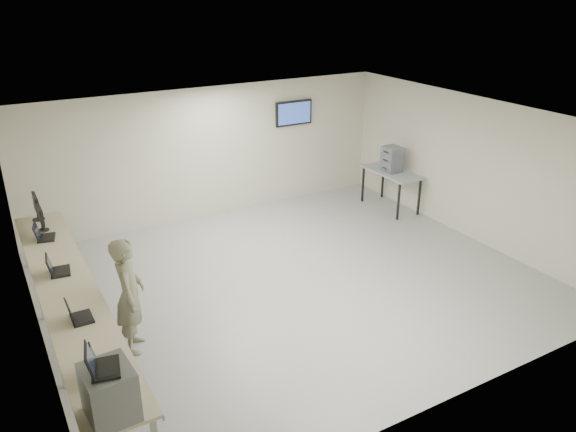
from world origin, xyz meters
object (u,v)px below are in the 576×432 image
equipment_box (109,392)px  side_table (391,174)px  workbench (69,293)px  soldier (130,295)px

equipment_box → side_table: bearing=28.5°
side_table → workbench: bearing=-165.6°
workbench → equipment_box: bearing=-91.3°
workbench → side_table: size_ratio=4.11×
side_table → equipment_box: bearing=-147.6°
soldier → equipment_box: bearing=-179.9°
workbench → soldier: bearing=-36.2°
workbench → side_table: 7.42m
workbench → side_table: bearing=14.4°
equipment_box → side_table: size_ratio=0.37×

